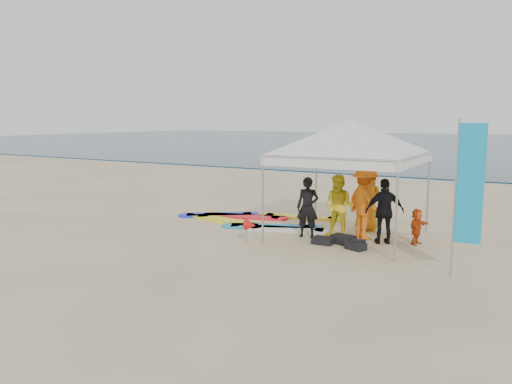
{
  "coord_description": "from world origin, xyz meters",
  "views": [
    {
      "loc": [
        6.51,
        -8.55,
        3.09
      ],
      "look_at": [
        0.02,
        2.6,
        1.2
      ],
      "focal_mm": 35.0,
      "sensor_mm": 36.0,
      "label": 1
    }
  ],
  "objects": [
    {
      "name": "ground",
      "position": [
        0.0,
        0.0,
        0.0
      ],
      "size": [
        120.0,
        120.0,
        0.0
      ],
      "primitive_type": "plane",
      "color": "beige",
      "rests_on": "ground"
    },
    {
      "name": "canopy_tent",
      "position": [
        2.16,
        3.74,
        3.07
      ],
      "size": [
        4.67,
        4.67,
        3.52
      ],
      "color": "#A5A5A8",
      "rests_on": "ground"
    },
    {
      "name": "person_yellow",
      "position": [
        1.96,
        3.57,
        0.83
      ],
      "size": [
        0.82,
        0.64,
        1.67
      ],
      "primitive_type": "imported",
      "rotation": [
        0.0,
        0.0,
        -0.01
      ],
      "color": "yellow",
      "rests_on": "ground"
    },
    {
      "name": "ocean",
      "position": [
        0.0,
        60.0,
        0.04
      ],
      "size": [
        160.0,
        84.0,
        0.08
      ],
      "primitive_type": "cube",
      "color": "#0C2633",
      "rests_on": "ground"
    },
    {
      "name": "gear_pile",
      "position": [
        2.34,
        2.86,
        0.1
      ],
      "size": [
        1.42,
        0.85,
        0.22
      ],
      "color": "black",
      "rests_on": "ground"
    },
    {
      "name": "shoreline_foam",
      "position": [
        0.0,
        18.2,
        0.0
      ],
      "size": [
        160.0,
        1.2,
        0.01
      ],
      "primitive_type": "cube",
      "color": "silver",
      "rests_on": "ground"
    },
    {
      "name": "person_black_b",
      "position": [
        3.15,
        3.58,
        0.82
      ],
      "size": [
        1.03,
        0.83,
        1.64
      ],
      "primitive_type": "imported",
      "rotation": [
        0.0,
        0.0,
        3.66
      ],
      "color": "black",
      "rests_on": "ground"
    },
    {
      "name": "marker_pennant",
      "position": [
        0.34,
        1.8,
        0.49
      ],
      "size": [
        0.28,
        0.28,
        0.64
      ],
      "color": "#A5A5A8",
      "rests_on": "ground"
    },
    {
      "name": "person_orange_a",
      "position": [
        2.56,
        3.83,
        0.95
      ],
      "size": [
        1.41,
        1.29,
        1.9
      ],
      "primitive_type": "imported",
      "rotation": [
        0.0,
        0.0,
        2.52
      ],
      "color": "orange",
      "rests_on": "ground"
    },
    {
      "name": "person_seated",
      "position": [
        3.87,
        3.91,
        0.45
      ],
      "size": [
        0.44,
        0.87,
        0.9
      ],
      "primitive_type": "imported",
      "rotation": [
        0.0,
        0.0,
        1.35
      ],
      "color": "#CE4212",
      "rests_on": "ground"
    },
    {
      "name": "person_black_a",
      "position": [
        1.21,
        3.25,
        0.8
      ],
      "size": [
        0.65,
        0.5,
        1.59
      ],
      "primitive_type": "imported",
      "rotation": [
        0.0,
        0.0,
        0.22
      ],
      "color": "black",
      "rests_on": "ground"
    },
    {
      "name": "surfboard_spread",
      "position": [
        -0.92,
        4.32,
        0.04
      ],
      "size": [
        4.9,
        2.99,
        0.07
      ],
      "color": "red",
      "rests_on": "ground"
    },
    {
      "name": "person_orange_b",
      "position": [
        2.3,
        4.87,
        0.88
      ],
      "size": [
        0.89,
        0.6,
        1.76
      ],
      "primitive_type": "imported",
      "rotation": [
        0.0,
        0.0,
        3.09
      ],
      "color": "orange",
      "rests_on": "ground"
    },
    {
      "name": "feather_flag",
      "position": [
        5.28,
        1.63,
        1.82
      ],
      "size": [
        0.53,
        0.04,
        3.1
      ],
      "color": "#A5A5A8",
      "rests_on": "ground"
    }
  ]
}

